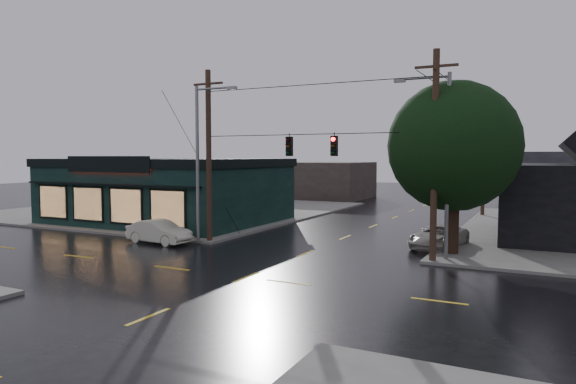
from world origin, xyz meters
The scene contains 15 objects.
ground_plane centered at (0.00, 0.00, 0.00)m, with size 160.00×160.00×0.00m, color black.
sidewalk_nw centered at (-20.00, 20.00, 0.07)m, with size 28.00×28.00×0.15m, color #61605B.
pizza_shop centered at (-15.00, 12.94, 2.56)m, with size 16.30×12.34×4.90m.
corner_tree centered at (7.00, 8.82, 5.63)m, with size 6.66×6.66×8.84m.
utility_pole_nw centered at (-6.50, 6.50, 0.00)m, with size 2.00×0.32×10.15m, color #312315, non-canonical shape.
utility_pole_ne centered at (6.50, 6.50, 0.00)m, with size 2.00×0.32×10.15m, color #312315, non-canonical shape.
utility_pole_far_a centered at (6.50, 28.00, 0.00)m, with size 2.00×0.32×9.65m, color #312315, non-canonical shape.
utility_pole_far_b centered at (6.50, 48.00, 0.00)m, with size 2.00×0.32×9.15m, color #312315, non-canonical shape.
utility_pole_far_c centered at (6.50, 68.00, 0.00)m, with size 2.00×0.32×9.15m, color #312315, non-canonical shape.
span_signal_assembly centered at (0.10, 6.50, 5.70)m, with size 13.00×0.48×1.23m.
streetlight_nw centered at (-6.80, 5.80, 0.00)m, with size 5.40×0.30×9.15m, color slate, non-canonical shape.
streetlight_ne centered at (7.00, 7.20, 0.00)m, with size 5.40×0.30×9.15m, color slate, non-canonical shape.
bg_building_west centered at (-14.00, 40.00, 2.20)m, with size 12.00×10.00×4.40m, color #322A24.
sedan_cream centered at (-9.03, 4.97, 0.69)m, with size 1.46×4.20×1.38m, color beige.
suv_silver centered at (6.00, 10.80, 0.65)m, with size 2.16×4.69×1.30m, color #B6B2A8.
Camera 1 is at (11.24, -18.38, 5.14)m, focal length 32.00 mm.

